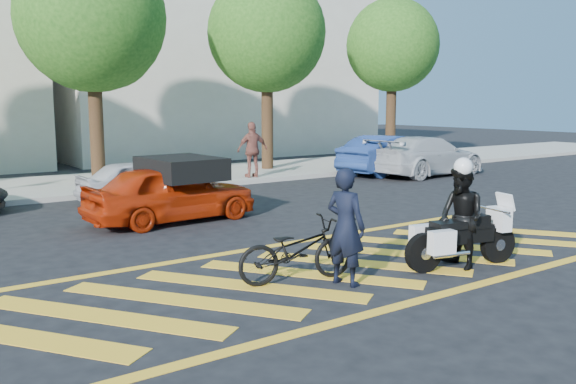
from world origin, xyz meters
TOP-DOWN VIEW (x-y plane):
  - ground at (0.00, 0.00)m, footprint 90.00×90.00m
  - sidewalk at (0.00, 12.00)m, footprint 60.00×5.00m
  - crosswalk at (-0.04, 0.00)m, footprint 12.33×4.00m
  - building_right at (9.00, 21.00)m, footprint 16.00×8.00m
  - tree_center at (0.13, 12.06)m, footprint 4.60×4.60m
  - tree_right at (6.63, 12.06)m, footprint 4.40×4.40m
  - tree_far_right at (13.13, 12.06)m, footprint 4.00×4.00m
  - officer_bike at (-0.49, -0.73)m, footprint 0.58×0.73m
  - bicycle at (-1.00, -0.20)m, footprint 1.95×1.01m
  - police_motorcycle at (1.64, -1.11)m, footprint 2.12×0.87m
  - officer_moto at (1.63, -1.12)m, footprint 0.79×0.92m
  - red_convertible at (-0.58, 5.16)m, footprint 3.96×1.79m
  - parked_mid_right at (-0.10, 8.05)m, footprint 3.46×1.46m
  - parked_right at (9.90, 8.92)m, footprint 4.56×2.13m
  - parked_far_right at (10.70, 7.80)m, footprint 5.06×2.30m
  - pedestrian_right at (4.59, 10.00)m, footprint 1.14×0.59m

SIDE VIEW (x-z plane):
  - ground at x=0.00m, z-range 0.00..0.00m
  - crosswalk at x=-0.04m, z-range 0.00..0.01m
  - sidewalk at x=0.00m, z-range 0.00..0.15m
  - bicycle at x=-1.00m, z-range 0.00..0.97m
  - police_motorcycle at x=1.64m, z-range 0.04..0.98m
  - parked_mid_right at x=-0.10m, z-range 0.00..1.17m
  - red_convertible at x=-0.58m, z-range 0.00..1.32m
  - parked_far_right at x=10.70m, z-range 0.00..1.44m
  - parked_right at x=9.90m, z-range 0.00..1.45m
  - officer_moto at x=1.63m, z-range 0.00..1.67m
  - officer_bike at x=-0.49m, z-range 0.00..1.75m
  - pedestrian_right at x=4.59m, z-range 0.15..2.02m
  - tree_far_right at x=13.13m, z-range 1.39..8.49m
  - tree_right at x=6.63m, z-range 1.34..8.75m
  - tree_center at x=0.13m, z-range 1.31..8.88m
  - building_right at x=9.00m, z-range 0.00..11.00m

